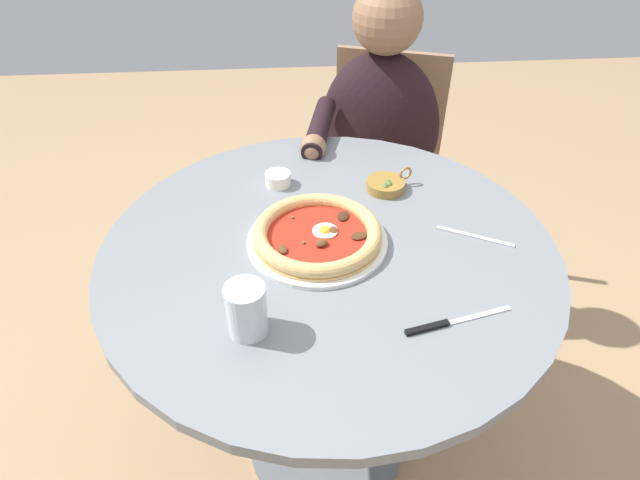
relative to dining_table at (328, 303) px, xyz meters
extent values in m
cube|color=tan|center=(0.00, 0.00, -0.59)|extent=(6.00, 6.00, 0.02)
cylinder|color=gray|center=(0.00, 0.00, 0.16)|extent=(0.95, 0.95, 0.03)
cylinder|color=slate|center=(0.00, 0.00, -0.21)|extent=(0.10, 0.10, 0.71)
cylinder|color=slate|center=(0.00, 0.00, -0.57)|extent=(0.45, 0.45, 0.02)
cylinder|color=white|center=(-0.01, -0.02, 0.18)|extent=(0.29, 0.29, 0.01)
cylinder|color=#E0B26B|center=(-0.01, -0.02, 0.19)|extent=(0.27, 0.27, 0.01)
torus|color=#E0B26B|center=(-0.01, -0.02, 0.20)|extent=(0.27, 0.27, 0.03)
cylinder|color=red|center=(-0.01, -0.02, 0.19)|extent=(0.25, 0.25, 0.00)
cylinder|color=white|center=(-0.02, -0.01, 0.19)|extent=(0.05, 0.05, 0.00)
ellipsoid|color=yellow|center=(-0.02, -0.01, 0.20)|extent=(0.02, 0.02, 0.02)
ellipsoid|color=brown|center=(-0.02, 0.01, 0.20)|extent=(0.03, 0.02, 0.01)
ellipsoid|color=#4C2D19|center=(0.01, 0.06, 0.20)|extent=(0.04, 0.04, 0.01)
ellipsoid|color=#3D2314|center=(-0.07, 0.04, 0.20)|extent=(0.04, 0.04, 0.01)
ellipsoid|color=brown|center=(0.04, -0.10, 0.20)|extent=(0.03, 0.03, 0.01)
ellipsoid|color=brown|center=(0.03, -0.02, 0.20)|extent=(0.03, 0.03, 0.01)
ellipsoid|color=#2D6B28|center=(0.04, -0.11, 0.20)|extent=(0.01, 0.01, 0.00)
ellipsoid|color=#2D6B28|center=(-0.07, -0.07, 0.20)|extent=(0.01, 0.01, 0.00)
ellipsoid|color=#2D6B28|center=(0.02, -0.05, 0.20)|extent=(0.01, 0.01, 0.00)
cylinder|color=silver|center=(0.22, -0.16, 0.22)|extent=(0.07, 0.07, 0.10)
cylinder|color=silver|center=(0.22, -0.16, 0.20)|extent=(0.06, 0.06, 0.04)
cube|color=silver|center=(0.22, 0.25, 0.17)|extent=(0.04, 0.12, 0.00)
cube|color=black|center=(0.25, 0.15, 0.18)|extent=(0.03, 0.08, 0.01)
cylinder|color=white|center=(-0.24, -0.10, 0.19)|extent=(0.06, 0.06, 0.03)
cylinder|color=olive|center=(-0.24, -0.10, 0.20)|extent=(0.05, 0.05, 0.01)
cylinder|color=olive|center=(-0.20, 0.15, 0.18)|extent=(0.09, 0.09, 0.02)
torus|color=olive|center=(-0.22, 0.20, 0.20)|extent=(0.02, 0.03, 0.03)
ellipsoid|color=#516B2D|center=(-0.18, 0.16, 0.19)|extent=(0.02, 0.02, 0.02)
ellipsoid|color=#516B2D|center=(-0.19, 0.16, 0.19)|extent=(0.02, 0.02, 0.02)
ellipsoid|color=#516B2D|center=(-0.18, 0.15, 0.19)|extent=(0.02, 0.02, 0.02)
cube|color=#BCBCC1|center=(0.00, 0.31, 0.17)|extent=(0.09, 0.15, 0.00)
cube|color=#282833|center=(-0.63, 0.22, -0.36)|extent=(0.37, 0.41, 0.45)
ellipsoid|color=black|center=(-0.63, 0.22, 0.11)|extent=(0.33, 0.42, 0.49)
sphere|color=#936B4C|center=(-0.63, 0.22, 0.44)|extent=(0.20, 0.20, 0.20)
cylinder|color=black|center=(-0.48, 0.02, 0.20)|extent=(0.27, 0.12, 0.07)
sphere|color=#936B4C|center=(-0.38, -0.01, 0.19)|extent=(0.07, 0.07, 0.07)
cube|color=#957050|center=(-0.68, 0.23, -0.14)|extent=(0.54, 0.54, 0.02)
cube|color=#957050|center=(-0.87, 0.30, 0.07)|extent=(0.15, 0.37, 0.40)
cylinder|color=#8E6B4C|center=(-0.56, -0.02, -0.37)|extent=(0.02, 0.02, 0.43)
cylinder|color=#8E6B4C|center=(-0.43, 0.35, -0.37)|extent=(0.02, 0.02, 0.43)
cylinder|color=#8E6B4C|center=(-0.92, 0.11, -0.37)|extent=(0.02, 0.02, 0.43)
cylinder|color=#8E6B4C|center=(-0.80, 0.48, -0.37)|extent=(0.02, 0.02, 0.43)
camera|label=1|loc=(0.86, -0.09, 0.88)|focal=29.93mm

